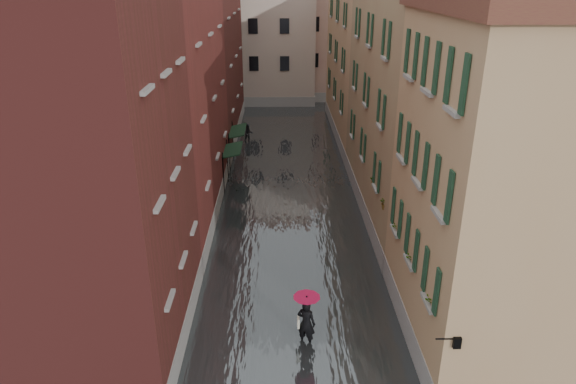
{
  "coord_description": "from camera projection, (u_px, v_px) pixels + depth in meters",
  "views": [
    {
      "loc": [
        -0.58,
        -17.5,
        12.47
      ],
      "look_at": [
        -0.18,
        4.84,
        3.0
      ],
      "focal_mm": 32.0,
      "sensor_mm": 36.0,
      "label": 1
    }
  ],
  "objects": [
    {
      "name": "building_right_mid",
      "position": [
        424.0,
        99.0,
        26.85
      ],
      "size": [
        6.0,
        14.0,
        13.0
      ],
      "primitive_type": "cube",
      "color": "#9A865D",
      "rests_on": "ground"
    },
    {
      "name": "building_left_near",
      "position": [
        80.0,
        176.0,
        16.49
      ],
      "size": [
        6.0,
        8.0,
        13.0
      ],
      "primitive_type": "cube",
      "color": "maroon",
      "rests_on": "ground"
    },
    {
      "name": "building_left_mid",
      "position": [
        156.0,
        104.0,
        26.72
      ],
      "size": [
        6.0,
        14.0,
        12.5
      ],
      "primitive_type": "cube",
      "color": "maroon",
      "rests_on": "ground"
    },
    {
      "name": "window_planters",
      "position": [
        399.0,
        221.0,
        20.23
      ],
      "size": [
        0.59,
        10.94,
        0.84
      ],
      "color": "brown",
      "rests_on": "ground"
    },
    {
      "name": "building_right_far",
      "position": [
        373.0,
        66.0,
        40.95
      ],
      "size": [
        6.0,
        16.0,
        11.5
      ],
      "primitive_type": "cube",
      "color": "tan",
      "rests_on": "ground"
    },
    {
      "name": "building_left_far",
      "position": [
        197.0,
        51.0,
        40.23
      ],
      "size": [
        6.0,
        16.0,
        14.0
      ],
      "primitive_type": "cube",
      "color": "maroon",
      "rests_on": "ground"
    },
    {
      "name": "wall_lantern",
      "position": [
        456.0,
        341.0,
        14.36
      ],
      "size": [
        0.71,
        0.22,
        0.35
      ],
      "color": "black",
      "rests_on": "ground"
    },
    {
      "name": "awning_far",
      "position": [
        237.0,
        132.0,
        35.46
      ],
      "size": [
        1.09,
        3.08,
        2.8
      ],
      "color": "black",
      "rests_on": "ground"
    },
    {
      "name": "pedestrian_far",
      "position": [
        248.0,
        134.0,
        40.98
      ],
      "size": [
        0.89,
        0.77,
        1.56
      ],
      "primitive_type": "imported",
      "rotation": [
        0.0,
        0.0,
        0.27
      ],
      "color": "black",
      "rests_on": "ground"
    },
    {
      "name": "floodwater",
      "position": [
        289.0,
        184.0,
        32.91
      ],
      "size": [
        10.0,
        60.0,
        0.2
      ],
      "primitive_type": "cube",
      "color": "#3E4344",
      "rests_on": "ground"
    },
    {
      "name": "ground",
      "position": [
        295.0,
        305.0,
        20.99
      ],
      "size": [
        120.0,
        120.0,
        0.0
      ],
      "primitive_type": "plane",
      "color": "#555558",
      "rests_on": "ground"
    },
    {
      "name": "building_end_pink",
      "position": [
        339.0,
        40.0,
        55.56
      ],
      "size": [
        10.0,
        9.0,
        12.0
      ],
      "primitive_type": "cube",
      "color": "tan",
      "rests_on": "ground"
    },
    {
      "name": "building_end_cream",
      "position": [
        255.0,
        37.0,
        53.38
      ],
      "size": [
        12.0,
        9.0,
        13.0
      ],
      "primitive_type": "cube",
      "color": "#C0AF98",
      "rests_on": "ground"
    },
    {
      "name": "pedestrian_main",
      "position": [
        306.0,
        316.0,
        18.3
      ],
      "size": [
        0.97,
        0.97,
        2.06
      ],
      "color": "black",
      "rests_on": "ground"
    },
    {
      "name": "building_right_near",
      "position": [
        508.0,
        195.0,
        17.02
      ],
      "size": [
        6.0,
        8.0,
        11.5
      ],
      "primitive_type": "cube",
      "color": "tan",
      "rests_on": "ground"
    },
    {
      "name": "awning_near",
      "position": [
        232.0,
        151.0,
        31.64
      ],
      "size": [
        1.09,
        2.72,
        2.8
      ],
      "color": "black",
      "rests_on": "ground"
    }
  ]
}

